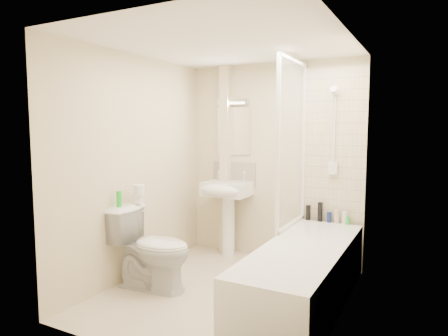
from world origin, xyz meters
The scene contains 25 objects.
floor centered at (0.00, 0.00, 0.00)m, with size 2.50×2.50×0.00m, color beige.
wall_back centered at (0.00, 1.25, 1.20)m, with size 2.20×0.02×2.40m, color beige.
wall_left centered at (-1.10, 0.00, 1.20)m, with size 0.02×2.50×2.40m, color beige.
wall_right centered at (1.10, 0.00, 1.20)m, with size 0.02×2.50×2.40m, color beige.
ceiling centered at (0.00, 0.00, 2.40)m, with size 2.20×2.50×0.02m, color white.
tile_back centered at (0.75, 1.24, 1.42)m, with size 0.70×0.01×1.75m, color beige.
tile_right centered at (1.09, 0.11, 1.42)m, with size 0.01×2.10×1.75m, color beige.
pipe_boxing centered at (-0.62, 1.19, 1.20)m, with size 0.12×0.12×2.40m, color beige.
splashback centered at (-0.52, 1.24, 1.03)m, with size 0.60×0.01×0.30m, color beige.
mirror centered at (-0.52, 1.24, 1.58)m, with size 0.46×0.01×0.60m, color white.
strip_light centered at (-0.52, 1.22, 1.95)m, with size 0.42×0.07×0.07m, color silver.
bathtub centered at (0.75, 0.11, 0.29)m, with size 0.70×2.10×0.55m.
shower_screen centered at (0.40, 0.80, 1.45)m, with size 0.04×0.92×1.80m.
shower_fixture centered at (0.75, 1.19, 1.55)m, with size 0.10×0.16×0.99m.
pedestal_sink centered at (-0.52, 1.01, 0.76)m, with size 0.56×0.50×1.08m.
bottle_black_a centered at (0.49, 1.16, 0.64)m, with size 0.05×0.05×0.17m, color black.
bottle_black_b centered at (0.63, 1.16, 0.66)m, with size 0.06×0.06×0.22m, color black.
bottle_blue centered at (0.73, 1.16, 0.61)m, with size 0.05×0.05×0.12m, color navy.
bottle_cream centered at (0.82, 1.16, 0.63)m, with size 0.06×0.06×0.15m, color beige.
bottle_white_b centered at (0.90, 1.16, 0.62)m, with size 0.06×0.06×0.14m, color silver.
bottle_green centered at (0.93, 1.16, 0.59)m, with size 0.06×0.06×0.08m, color green.
toilet centered at (-0.72, -0.22, 0.42)m, with size 0.85×0.53×0.83m, color white.
toilet_roll_lower centered at (-0.98, -0.11, 0.88)m, with size 0.12×0.12×0.10m, color white.
toilet_roll_upper centered at (-0.94, -0.13, 0.98)m, with size 0.12×0.12×0.10m, color white.
green_bottle centered at (-1.02, -0.35, 0.91)m, with size 0.06×0.06×0.16m, color green.
Camera 1 is at (1.75, -3.35, 1.63)m, focal length 32.00 mm.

